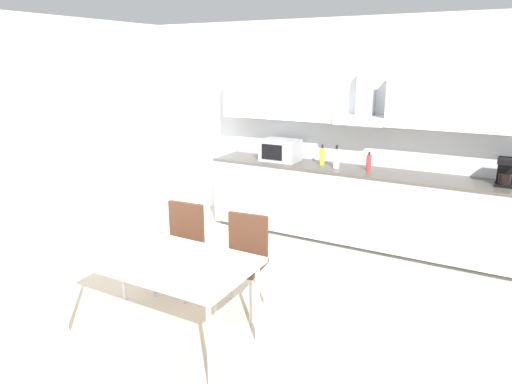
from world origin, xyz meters
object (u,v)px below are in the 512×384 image
object	(u,v)px
bottle_white	(336,158)
dining_table	(156,261)
coffee_maker	(506,172)
chair_far_left	(182,239)
chair_far_right	(244,253)
bottle_red	(369,163)
bottle_yellow	(322,156)
pendant_lamp	(146,118)
microwave	(280,150)

from	to	relation	value
bottle_white	dining_table	distance (m)	2.83
coffee_maker	chair_far_left	size ratio (longest dim) A/B	0.34
dining_table	chair_far_right	size ratio (longest dim) A/B	1.80
dining_table	chair_far_left	xyz separation A→B (m)	(-0.36, 0.77, -0.16)
dining_table	chair_far_right	bearing A→B (deg)	66.05
coffee_maker	bottle_red	world-z (taller)	coffee_maker
bottle_red	bottle_yellow	world-z (taller)	bottle_yellow
chair_far_right	pendant_lamp	size ratio (longest dim) A/B	2.72
chair_far_right	dining_table	bearing A→B (deg)	-113.95
bottle_yellow	chair_far_right	size ratio (longest dim) A/B	0.30
chair_far_right	bottle_white	bearing A→B (deg)	85.90
bottle_red	chair_far_left	world-z (taller)	bottle_red
microwave	bottle_white	size ratio (longest dim) A/B	1.70
microwave	chair_far_left	size ratio (longest dim) A/B	0.55
bottle_white	chair_far_left	bearing A→B (deg)	-112.99
bottle_red	pendant_lamp	xyz separation A→B (m)	(-0.87, -2.82, 0.77)
bottle_yellow	chair_far_left	size ratio (longest dim) A/B	0.30
bottle_yellow	pendant_lamp	distance (m)	2.96
microwave	bottle_red	bearing A→B (deg)	0.64
dining_table	chair_far_right	xyz separation A→B (m)	(0.34, 0.77, -0.16)
coffee_maker	bottle_white	distance (m)	1.82
bottle_yellow	pendant_lamp	bearing A→B (deg)	-95.42
coffee_maker	chair_far_left	xyz separation A→B (m)	(-2.67, -2.06, -0.54)
bottle_red	pendant_lamp	size ratio (longest dim) A/B	0.71
bottle_yellow	chair_far_right	world-z (taller)	bottle_yellow
chair_far_right	chair_far_left	bearing A→B (deg)	179.98
microwave	coffee_maker	size ratio (longest dim) A/B	1.60
dining_table	chair_far_left	world-z (taller)	chair_far_left
bottle_red	bottle_yellow	bearing A→B (deg)	177.71
bottle_red	dining_table	world-z (taller)	bottle_red
chair_far_left	bottle_red	bearing A→B (deg)	59.01
dining_table	microwave	bearing A→B (deg)	96.00
microwave	dining_table	size ratio (longest dim) A/B	0.31
microwave	coffee_maker	bearing A→B (deg)	0.58
bottle_yellow	bottle_red	bearing A→B (deg)	-2.29
bottle_yellow	chair_far_right	xyz separation A→B (m)	(0.07, -2.07, -0.51)
dining_table	bottle_white	bearing A→B (deg)	80.03
bottle_yellow	dining_table	bearing A→B (deg)	-95.42
bottle_red	dining_table	bearing A→B (deg)	-107.16
dining_table	chair_far_right	distance (m)	0.86
bottle_yellow	bottle_white	size ratio (longest dim) A/B	0.92
dining_table	chair_far_left	distance (m)	0.87
bottle_white	chair_far_left	size ratio (longest dim) A/B	0.32
bottle_red	chair_far_right	distance (m)	2.17
microwave	bottle_white	world-z (taller)	bottle_white
bottle_white	dining_table	xyz separation A→B (m)	(-0.49, -2.76, -0.36)
coffee_maker	chair_far_right	world-z (taller)	coffee_maker
coffee_maker	chair_far_left	distance (m)	3.41
coffee_maker	bottle_white	world-z (taller)	coffee_maker
bottle_red	dining_table	distance (m)	2.97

